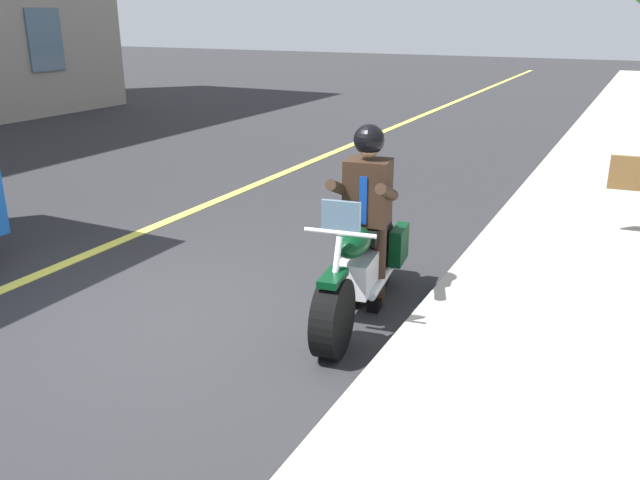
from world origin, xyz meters
TOP-DOWN VIEW (x-y plane):
  - ground_plane at (0.00, 0.00)m, footprint 80.00×80.00m
  - lane_center_stripe at (0.00, -2.00)m, footprint 60.00×0.16m
  - motorcycle_main at (-0.93, 1.45)m, footprint 2.22×0.79m
  - rider_main at (-1.12, 1.42)m, footprint 0.68×0.61m

SIDE VIEW (x-z plane):
  - ground_plane at x=0.00m, z-range 0.00..0.00m
  - lane_center_stripe at x=0.00m, z-range 0.00..0.01m
  - motorcycle_main at x=-0.93m, z-range -0.18..1.08m
  - rider_main at x=-1.12m, z-range 0.17..1.91m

